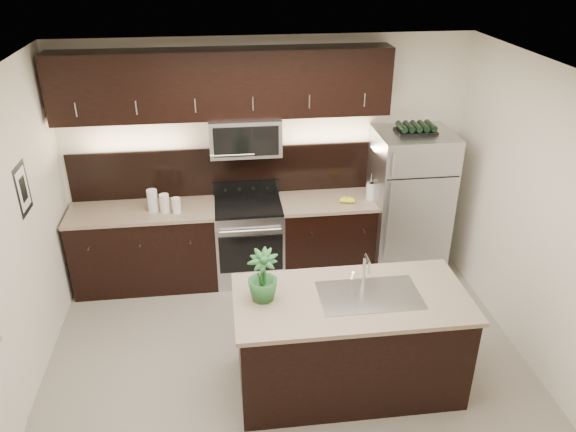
{
  "coord_description": "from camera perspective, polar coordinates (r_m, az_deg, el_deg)",
  "views": [
    {
      "loc": [
        -0.51,
        -3.94,
        3.64
      ],
      "look_at": [
        0.06,
        0.55,
        1.34
      ],
      "focal_mm": 35.0,
      "sensor_mm": 36.0,
      "label": 1
    }
  ],
  "objects": [
    {
      "name": "upper_fixtures",
      "position": [
        5.97,
        -6.31,
        12.19
      ],
      "size": [
        3.49,
        0.4,
        1.66
      ],
      "color": "black",
      "rests_on": "counter_run"
    },
    {
      "name": "wine_rack",
      "position": [
        6.24,
        12.87,
        8.68
      ],
      "size": [
        0.42,
        0.26,
        0.1
      ],
      "color": "black",
      "rests_on": "refrigerator"
    },
    {
      "name": "sink_faucet",
      "position": [
        4.76,
        8.25,
        -7.76
      ],
      "size": [
        0.84,
        0.5,
        0.28
      ],
      "color": "silver",
      "rests_on": "island"
    },
    {
      "name": "refrigerator",
      "position": [
        6.57,
        12.08,
        1.19
      ],
      "size": [
        0.83,
        0.75,
        1.71
      ],
      "primitive_type": "cube",
      "color": "#B2B2B7",
      "rests_on": "ground"
    },
    {
      "name": "room_walls",
      "position": [
        4.38,
        -1.21,
        0.54
      ],
      "size": [
        4.52,
        4.02,
        2.71
      ],
      "color": "silver",
      "rests_on": "ground"
    },
    {
      "name": "canisters",
      "position": [
        6.17,
        -12.71,
        1.34
      ],
      "size": [
        0.36,
        0.18,
        0.25
      ],
      "rotation": [
        0.0,
        0.0,
        -0.31
      ],
      "color": "silver",
      "rests_on": "counter_run"
    },
    {
      "name": "french_press",
      "position": [
        6.37,
        8.39,
        2.63
      ],
      "size": [
        0.11,
        0.11,
        0.3
      ],
      "rotation": [
        0.0,
        0.0,
        -0.16
      ],
      "color": "silver",
      "rests_on": "counter_run"
    },
    {
      "name": "counter_run",
      "position": [
        6.47,
        -5.77,
        -2.61
      ],
      "size": [
        3.51,
        0.65,
        0.94
      ],
      "color": "black",
      "rests_on": "ground"
    },
    {
      "name": "bananas",
      "position": [
        6.3,
        5.57,
        1.69
      ],
      "size": [
        0.21,
        0.18,
        0.06
      ],
      "primitive_type": "ellipsoid",
      "rotation": [
        0.0,
        0.0,
        -0.19
      ],
      "color": "yellow",
      "rests_on": "counter_run"
    },
    {
      "name": "island",
      "position": [
        5.01,
        6.21,
        -12.53
      ],
      "size": [
        1.96,
        0.96,
        0.94
      ],
      "color": "black",
      "rests_on": "ground"
    },
    {
      "name": "ground",
      "position": [
        5.39,
        0.14,
        -15.57
      ],
      "size": [
        4.5,
        4.5,
        0.0
      ],
      "primitive_type": "plane",
      "color": "gray",
      "rests_on": "ground"
    },
    {
      "name": "plant",
      "position": [
        4.56,
        -2.6,
        -6.08
      ],
      "size": [
        0.32,
        0.32,
        0.45
      ],
      "primitive_type": "imported",
      "rotation": [
        0.0,
        0.0,
        -0.37
      ],
      "color": "#245B29",
      "rests_on": "island"
    }
  ]
}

